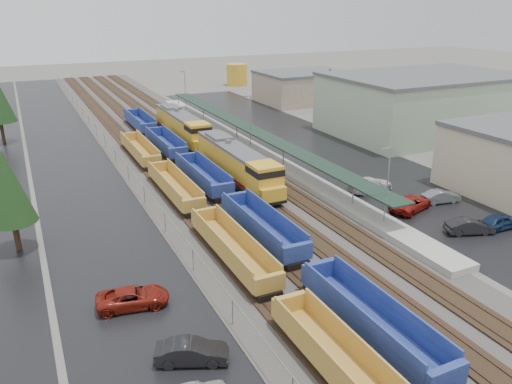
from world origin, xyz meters
TOP-DOWN VIEW (x-y plane):
  - ballast_strip at (0.00, 60.00)m, footprint 20.00×160.00m
  - trackbed at (-0.00, 60.00)m, footprint 14.60×160.00m
  - west_parking_lot at (-15.00, 60.00)m, footprint 10.00×160.00m
  - east_commuter_lot at (19.00, 50.00)m, footprint 16.00×100.00m
  - station_platform at (9.50, 50.01)m, footprint 3.00×80.00m
  - chainlink_fence at (-9.50, 58.44)m, footprint 0.08×160.04m
  - industrial_buildings at (37.76, 45.85)m, footprint 32.52×75.30m
  - distant_hills at (44.79, 210.68)m, footprint 301.00×140.00m
  - tree_west_near at (-22.00, 30.00)m, footprint 3.96×3.96m
  - tree_east at (28.00, 58.00)m, footprint 4.40×4.40m
  - locomotive_lead at (2.00, 37.44)m, footprint 3.06×20.20m
  - locomotive_trail at (2.00, 58.44)m, footprint 3.06×20.20m
  - well_string_yellow at (-6.00, 20.26)m, footprint 2.47×79.49m
  - well_string_blue at (-2.00, 30.67)m, footprint 2.71×91.85m
  - storage_tank at (32.54, 107.87)m, footprint 5.45×5.45m
  - parked_car_west_b at (-13.11, 9.69)m, footprint 3.12×4.61m
  - parked_car_west_c at (-14.96, 17.10)m, footprint 3.11×5.35m
  - parked_car_east_a at (15.87, 15.57)m, footprint 2.90×4.65m
  - parked_car_east_b at (14.86, 22.29)m, footprint 4.14×5.90m
  - parked_car_east_c at (14.59, 28.65)m, footprint 2.55×5.64m
  - parked_car_east_d at (19.30, 15.09)m, footprint 1.93×4.46m
  - parked_car_east_e at (19.24, 22.52)m, footprint 2.11×4.39m

SIDE VIEW (x-z plane):
  - distant_hills at x=44.79m, z-range -12.60..12.60m
  - west_parking_lot at x=-15.00m, z-range 0.00..0.02m
  - east_commuter_lot at x=19.00m, z-range 0.00..0.02m
  - ballast_strip at x=0.00m, z-range 0.00..0.08m
  - trackbed at x=0.00m, z-range 0.05..0.27m
  - parked_car_east_e at x=19.24m, z-range 0.00..1.39m
  - parked_car_west_c at x=-14.96m, z-range 0.00..1.40m
  - parked_car_west_b at x=-13.11m, z-range 0.00..1.44m
  - parked_car_east_a at x=15.87m, z-range 0.00..1.45m
  - station_platform at x=9.50m, z-range -3.27..4.73m
  - parked_car_east_b at x=14.86m, z-range 0.00..1.49m
  - parked_car_east_d at x=19.30m, z-range 0.00..1.50m
  - parked_car_east_c at x=14.59m, z-range 0.00..1.60m
  - well_string_yellow at x=-6.00m, z-range 0.02..2.21m
  - well_string_blue at x=-2.00m, z-range -0.02..2.39m
  - chainlink_fence at x=-9.50m, z-range 0.60..2.62m
  - locomotive_lead at x=2.00m, z-range 0.15..4.72m
  - locomotive_trail at x=2.00m, z-range 0.15..4.72m
  - storage_tank at x=32.54m, z-range 0.00..5.45m
  - industrial_buildings at x=37.76m, z-range -0.50..9.00m
  - tree_west_near at x=-22.00m, z-range 1.32..10.32m
  - tree_east at x=28.00m, z-range 1.47..11.47m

